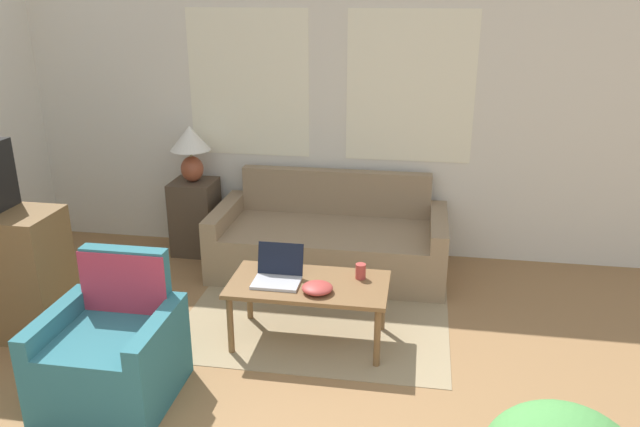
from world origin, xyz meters
TOP-DOWN VIEW (x-y plane):
  - wall_back at (-0.00, 3.91)m, footprint 6.76×0.06m
  - rug at (0.05, 2.78)m, footprint 1.97×2.03m
  - couch at (0.01, 3.43)m, footprint 2.00×0.92m
  - armchair at (-1.01, 1.41)m, footprint 0.74×0.71m
  - side_table at (-1.29, 3.61)m, footprint 0.39×0.39m
  - table_lamp at (-1.29, 3.61)m, footprint 0.36×0.36m
  - coffee_table at (0.05, 2.20)m, footprint 1.09×0.58m
  - laptop at (-0.17, 2.20)m, footprint 0.32×0.29m
  - cup_navy at (0.39, 2.33)m, footprint 0.07×0.07m
  - snack_bowl at (0.13, 2.07)m, footprint 0.21×0.21m

SIDE VIEW (x-z plane):
  - rug at x=0.05m, z-range 0.00..0.01m
  - couch at x=0.01m, z-range -0.16..0.66m
  - armchair at x=-1.01m, z-range -0.16..0.70m
  - side_table at x=-1.29m, z-range 0.00..0.69m
  - coffee_table at x=0.05m, z-range 0.18..0.63m
  - snack_bowl at x=0.13m, z-range 0.45..0.52m
  - cup_navy at x=0.39m, z-range 0.45..0.56m
  - laptop at x=-0.17m, z-range 0.39..0.63m
  - table_lamp at x=-1.29m, z-range 0.77..1.28m
  - wall_back at x=0.00m, z-range 0.01..2.61m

